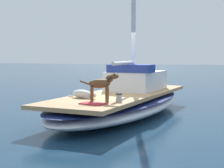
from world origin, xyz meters
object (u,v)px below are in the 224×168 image
deck_winch (119,98)px  coiled_rope (89,95)px  deck_towel (93,104)px  dog_white (83,94)px  dog_brown (101,85)px  sailboat_main (122,104)px

deck_winch → coiled_rope: 1.53m
coiled_rope → deck_towel: coiled_rope is taller
dog_white → dog_brown: dog_brown is taller
deck_winch → dog_white: bearing=158.9°
sailboat_main → coiled_rope: (-0.70, -0.90, 0.35)m
sailboat_main → deck_towel: bearing=-89.9°
sailboat_main → coiled_rope: 1.19m
dog_brown → deck_winch: size_ratio=4.23×
deck_towel → deck_winch: bearing=53.6°
sailboat_main → dog_brown: (0.07, -2.08, 0.75)m
sailboat_main → deck_winch: bearing=-76.6°
deck_winch → coiled_rope: deck_winch is taller
dog_brown → deck_towel: size_ratio=1.59×
sailboat_main → dog_white: dog_white is taller
deck_winch → deck_towel: bearing=-126.4°
dog_white → coiled_rope: (-0.05, 0.57, -0.08)m
deck_winch → coiled_rope: bearing=139.0°
dog_white → coiled_rope: size_ratio=2.88×
deck_winch → coiled_rope: (-1.15, 1.00, -0.08)m
sailboat_main → coiled_rope: bearing=-127.7°
dog_white → deck_towel: bearing=-57.4°
dog_brown → deck_winch: dog_brown is taller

